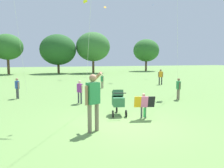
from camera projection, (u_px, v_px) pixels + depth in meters
name	position (u px, v px, depth m)	size (l,w,h in m)	color
ground_plane	(124.00, 125.00, 7.68)	(120.00, 120.00, 0.00)	#668E47
treeline_distant	(32.00, 46.00, 33.26)	(38.42, 7.64, 6.86)	brown
child_with_butterfly_kite	(144.00, 103.00, 8.43)	(0.79, 0.44, 0.96)	#4C4C51
person_adult_flyer	(93.00, 97.00, 6.84)	(0.58, 0.68, 1.87)	#7F705B
stroller	(118.00, 100.00, 8.99)	(0.65, 1.12, 1.03)	black
person_red_shirt	(102.00, 80.00, 17.20)	(0.21, 0.33, 1.08)	#7F705B
person_sitting_far	(178.00, 87.00, 12.36)	(0.20, 0.38, 1.20)	#7F705B
person_couple_left	(161.00, 76.00, 19.63)	(0.42, 0.27, 1.36)	#232328
person_kid_running	(80.00, 90.00, 11.25)	(0.28, 0.32, 1.18)	#4C4C51
person_back_turned	(17.00, 87.00, 12.66)	(0.26, 0.34, 1.18)	#4C4C51
cooler_box	(93.00, 100.00, 11.37)	(0.45, 0.33, 0.35)	#2D5BB7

